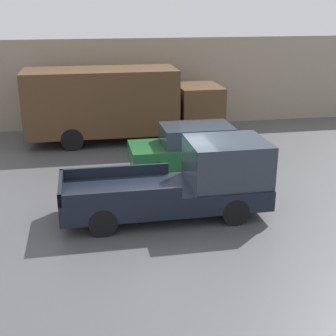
% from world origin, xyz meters
% --- Properties ---
extents(ground_plane, '(60.00, 60.00, 0.00)m').
position_xyz_m(ground_plane, '(0.00, 0.00, 0.00)').
color(ground_plane, '#4C4C4F').
extents(building_wall, '(28.00, 0.15, 4.15)m').
position_xyz_m(building_wall, '(0.00, 9.65, 2.08)').
color(building_wall, gray).
rests_on(building_wall, ground).
extents(pickup_truck, '(5.70, 2.05, 2.11)m').
position_xyz_m(pickup_truck, '(0.32, -0.74, 0.98)').
color(pickup_truck, black).
rests_on(pickup_truck, ground).
extents(car, '(4.48, 1.89, 1.62)m').
position_xyz_m(car, '(1.37, 2.91, 0.81)').
color(car, '#1E592D').
rests_on(car, ground).
extents(delivery_truck, '(8.33, 2.53, 3.10)m').
position_xyz_m(delivery_truck, '(-0.95, 7.19, 1.68)').
color(delivery_truck, '#4C331E').
rests_on(delivery_truck, ground).
extents(newspaper_box, '(0.45, 0.40, 1.09)m').
position_xyz_m(newspaper_box, '(-4.06, 9.33, 0.54)').
color(newspaper_box, red).
rests_on(newspaper_box, ground).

